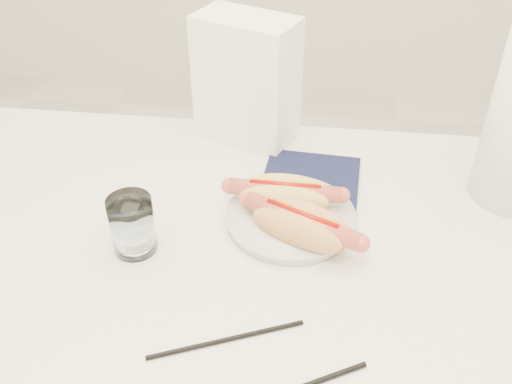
# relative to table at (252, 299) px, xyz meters

# --- Properties ---
(table) EXTENTS (1.20, 0.80, 0.75)m
(table) POSITION_rel_table_xyz_m (0.00, 0.00, 0.00)
(table) COLOR white
(table) RESTS_ON ground
(plate) EXTENTS (0.24, 0.24, 0.02)m
(plate) POSITION_rel_table_xyz_m (0.04, 0.11, 0.07)
(plate) COLOR silver
(plate) RESTS_ON table
(hotdog_left) EXTENTS (0.17, 0.07, 0.05)m
(hotdog_left) POSITION_rel_table_xyz_m (0.03, 0.13, 0.10)
(hotdog_left) COLOR #F0CA60
(hotdog_left) RESTS_ON plate
(hotdog_right) EXTENTS (0.17, 0.12, 0.05)m
(hotdog_right) POSITION_rel_table_xyz_m (0.06, 0.06, 0.10)
(hotdog_right) COLOR #E59C59
(hotdog_right) RESTS_ON plate
(water_glass) EXTENTS (0.06, 0.06, 0.09)m
(water_glass) POSITION_rel_table_xyz_m (-0.17, 0.02, 0.10)
(water_glass) COLOR white
(water_glass) RESTS_ON table
(chopstick_far) EXTENTS (0.18, 0.08, 0.01)m
(chopstick_far) POSITION_rel_table_xyz_m (-0.02, -0.12, 0.06)
(chopstick_far) COLOR black
(chopstick_far) RESTS_ON table
(napkin_box) EXTENTS (0.19, 0.15, 0.23)m
(napkin_box) POSITION_rel_table_xyz_m (-0.05, 0.35, 0.17)
(napkin_box) COLOR white
(napkin_box) RESTS_ON table
(navy_napkin) EXTENTS (0.17, 0.17, 0.01)m
(navy_napkin) POSITION_rel_table_xyz_m (0.07, 0.21, 0.06)
(navy_napkin) COLOR black
(navy_napkin) RESTS_ON table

